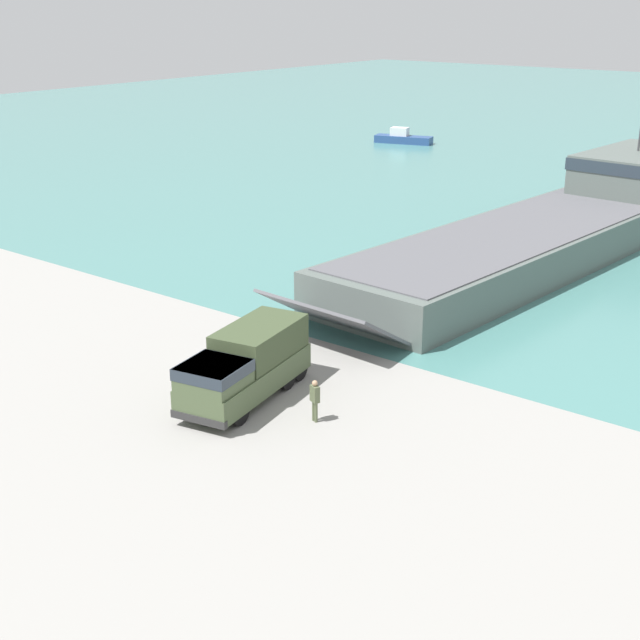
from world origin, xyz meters
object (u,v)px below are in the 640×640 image
at_px(landing_craft, 567,220).
at_px(military_truck, 245,365).
at_px(moored_boat_a, 403,138).
at_px(soldier_on_ramp, 315,398).

height_order(landing_craft, military_truck, landing_craft).
xyz_separation_m(landing_craft, moored_boat_a, (-34.53, 32.23, -1.31)).
xyz_separation_m(soldier_on_ramp, moored_boat_a, (-37.74, 63.97, -0.45)).
distance_m(landing_craft, soldier_on_ramp, 31.92).
distance_m(landing_craft, military_truck, 31.85).
distance_m(military_truck, moored_boat_a, 72.54).
xyz_separation_m(landing_craft, soldier_on_ramp, (3.20, -31.74, -0.86)).
xyz_separation_m(landing_craft, military_truck, (-0.52, -31.84, -0.36)).
bearing_deg(moored_boat_a, landing_craft, 31.22).
distance_m(landing_craft, moored_boat_a, 47.25).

